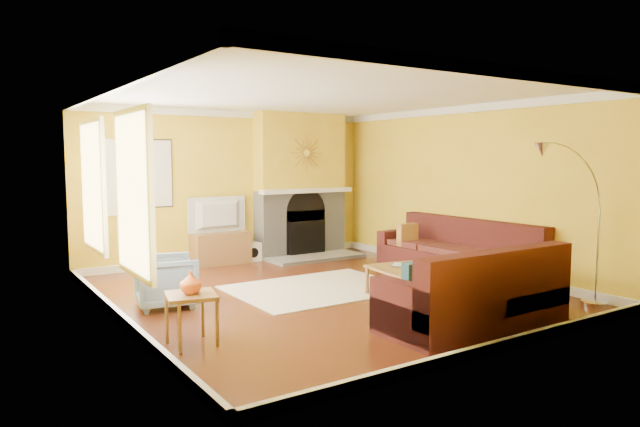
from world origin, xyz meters
TOP-DOWN VIEW (x-y plane):
  - floor at (0.00, 0.00)m, footprint 5.50×6.00m
  - ceiling at (0.00, 0.00)m, footprint 5.50×6.00m
  - wall_back at (0.00, 3.01)m, footprint 5.50×0.02m
  - wall_front at (0.00, -3.01)m, footprint 5.50×0.02m
  - wall_left at (-2.76, 0.00)m, footprint 0.02×6.00m
  - wall_right at (2.76, 0.00)m, footprint 0.02×6.00m
  - baseboard at (0.00, 0.00)m, footprint 5.50×6.00m
  - crown_molding at (0.00, 0.00)m, footprint 5.50×6.00m
  - window_left_near at (-2.72, 1.30)m, footprint 0.06×1.22m
  - window_left_far at (-2.72, -0.60)m, footprint 0.06×1.22m
  - window_back at (-1.90, 2.96)m, footprint 0.82×0.06m
  - wall_art at (-1.25, 2.97)m, footprint 0.34×0.04m
  - fireplace at (1.35, 2.80)m, footprint 1.80×0.40m
  - mantel at (1.35, 2.56)m, footprint 1.92×0.22m
  - hearth at (1.35, 2.25)m, footprint 1.80×0.70m
  - sunburst at (1.35, 2.57)m, footprint 0.70×0.04m
  - rug at (0.07, 0.21)m, footprint 2.40×1.80m
  - sectional_sofa at (1.08, -0.80)m, footprint 3.34×3.80m
  - coffee_table at (0.90, -0.89)m, footprint 1.14×1.14m
  - media_console at (-0.32, 2.78)m, footprint 1.01×0.45m
  - tv at (-0.32, 2.78)m, footprint 1.09×0.20m
  - subwoofer at (0.25, 2.77)m, footprint 0.33×0.33m
  - armchair at (-2.05, 0.43)m, footprint 0.83×0.81m
  - side_table at (-2.32, -1.15)m, footprint 0.57×0.57m
  - vase at (-2.32, -1.15)m, footprint 0.27×0.27m
  - book at (0.75, -0.79)m, footprint 0.32×0.34m
  - arc_lamp at (1.95, -2.49)m, footprint 1.30×0.36m

SIDE VIEW (x-z plane):
  - floor at x=0.00m, z-range -0.02..0.00m
  - rug at x=0.07m, z-range 0.00..0.02m
  - hearth at x=1.35m, z-range 0.00..0.06m
  - baseboard at x=0.00m, z-range 0.00..0.12m
  - subwoofer at x=0.25m, z-range 0.00..0.33m
  - coffee_table at x=0.90m, z-range 0.00..0.40m
  - side_table at x=-2.32m, z-range 0.00..0.52m
  - media_console at x=-0.32m, z-range 0.00..0.56m
  - armchair at x=-2.05m, z-range 0.00..0.65m
  - book at x=0.75m, z-range 0.40..0.43m
  - sectional_sofa at x=1.08m, z-range 0.00..0.90m
  - vase at x=-2.32m, z-range 0.52..0.75m
  - tv at x=-0.32m, z-range 0.56..1.18m
  - arc_lamp at x=1.95m, z-range 0.00..2.02m
  - mantel at x=1.35m, z-range 1.21..1.29m
  - wall_back at x=0.00m, z-range 0.00..2.70m
  - wall_front at x=0.00m, z-range 0.00..2.70m
  - wall_left at x=-2.76m, z-range 0.00..2.70m
  - wall_right at x=2.76m, z-range 0.00..2.70m
  - fireplace at x=1.35m, z-range 0.00..2.70m
  - window_left_near at x=-2.72m, z-range 0.64..2.36m
  - window_left_far at x=-2.72m, z-range 0.64..2.36m
  - window_back at x=-1.90m, z-range 0.94..2.16m
  - wall_art at x=-1.25m, z-range 1.03..2.17m
  - sunburst at x=1.35m, z-range 1.60..2.30m
  - crown_molding at x=0.00m, z-range 2.58..2.70m
  - ceiling at x=0.00m, z-range 2.70..2.72m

